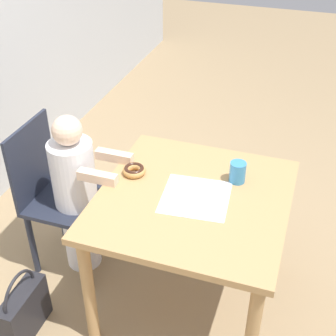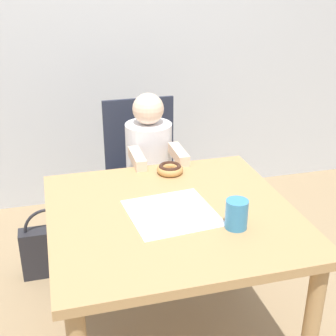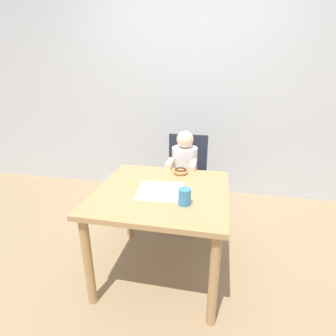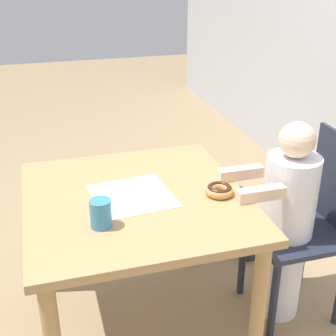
{
  "view_description": "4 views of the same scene",
  "coord_description": "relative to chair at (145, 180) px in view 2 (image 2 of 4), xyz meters",
  "views": [
    {
      "loc": [
        -1.7,
        -0.45,
        2.07
      ],
      "look_at": [
        0.02,
        0.13,
        0.83
      ],
      "focal_mm": 50.0,
      "sensor_mm": 36.0,
      "label": 1
    },
    {
      "loc": [
        -0.42,
        -1.49,
        1.58
      ],
      "look_at": [
        0.02,
        0.13,
        0.83
      ],
      "focal_mm": 50.0,
      "sensor_mm": 36.0,
      "label": 2
    },
    {
      "loc": [
        0.38,
        -1.63,
        1.51
      ],
      "look_at": [
        0.02,
        0.13,
        0.83
      ],
      "focal_mm": 28.0,
      "sensor_mm": 36.0,
      "label": 3
    },
    {
      "loc": [
        1.66,
        -0.34,
        1.63
      ],
      "look_at": [
        0.02,
        0.13,
        0.83
      ],
      "focal_mm": 50.0,
      "sensor_mm": 36.0,
      "label": 4
    }
  ],
  "objects": [
    {
      "name": "wall_back",
      "position": [
        -0.07,
        0.78,
        0.79
      ],
      "size": [
        8.0,
        0.05,
        2.5
      ],
      "color": "silver",
      "rests_on": "ground_plane"
    },
    {
      "name": "dining_table",
      "position": [
        -0.07,
        -0.8,
        0.14
      ],
      "size": [
        0.93,
        0.9,
        0.71
      ],
      "color": "tan",
      "rests_on": "ground_plane"
    },
    {
      "name": "chair",
      "position": [
        0.0,
        0.0,
        0.0
      ],
      "size": [
        0.4,
        0.41,
        0.89
      ],
      "color": "#232838",
      "rests_on": "ground_plane"
    },
    {
      "name": "child_figure",
      "position": [
        0.0,
        -0.12,
        0.03
      ],
      "size": [
        0.25,
        0.42,
        0.99
      ],
      "color": "white",
      "rests_on": "ground_plane"
    },
    {
      "name": "donut",
      "position": [
        0.02,
        -0.46,
        0.27
      ],
      "size": [
        0.12,
        0.12,
        0.04
      ],
      "color": "tan",
      "rests_on": "dining_table"
    },
    {
      "name": "napkin",
      "position": [
        -0.07,
        -0.81,
        0.25
      ],
      "size": [
        0.34,
        0.34,
        0.0
      ],
      "color": "white",
      "rests_on": "dining_table"
    },
    {
      "name": "handbag",
      "position": [
        -0.55,
        -0.07,
        -0.31
      ],
      "size": [
        0.31,
        0.1,
        0.4
      ],
      "color": "#232328",
      "rests_on": "ground_plane"
    },
    {
      "name": "cup",
      "position": [
        0.12,
        -0.97,
        0.3
      ],
      "size": [
        0.08,
        0.08,
        0.11
      ],
      "color": "teal",
      "rests_on": "dining_table"
    }
  ]
}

